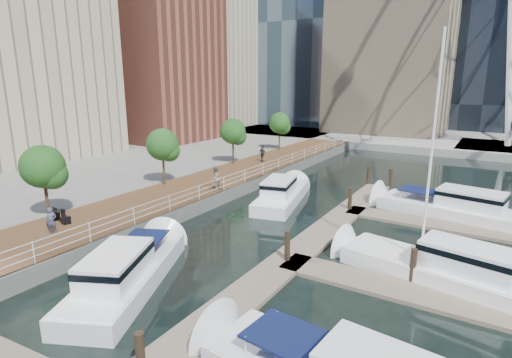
{
  "coord_description": "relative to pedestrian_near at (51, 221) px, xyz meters",
  "views": [
    {
      "loc": [
        11.62,
        -9.25,
        9.27
      ],
      "look_at": [
        -1.65,
        12.51,
        3.0
      ],
      "focal_mm": 28.0,
      "sensor_mm": 36.0,
      "label": 1
    }
  ],
  "objects": [
    {
      "name": "moored_yachts",
      "position": [
        17.44,
        6.5,
        -1.78
      ],
      "size": [
        23.97,
        35.97,
        11.5
      ],
      "color": "white",
      "rests_on": "ground"
    },
    {
      "name": "pedestrian_far",
      "position": [
        -0.47,
        23.78,
        0.1
      ],
      "size": [
        1.11,
        0.73,
        1.75
      ],
      "primitive_type": "imported",
      "rotation": [
        0.0,
        0.0,
        2.82
      ],
      "color": "#2D3139",
      "rests_on": "boardwalk"
    },
    {
      "name": "seawall",
      "position": [
        2.84,
        12.4,
        -1.28
      ],
      "size": [
        0.25,
        60.0,
        1.0
      ],
      "primitive_type": "cube",
      "color": "#595954",
      "rests_on": "ground"
    },
    {
      "name": "pedestrian_mid",
      "position": [
        2.13,
        12.12,
        0.19
      ],
      "size": [
        0.74,
        0.95,
        1.93
      ],
      "primitive_type": "imported",
      "rotation": [
        0.0,
        0.0,
        -1.58
      ],
      "color": "gray",
      "rests_on": "boardwalk"
    },
    {
      "name": "street_trees",
      "position": [
        -2.56,
        11.4,
        2.51
      ],
      "size": [
        2.6,
        42.6,
        4.6
      ],
      "color": "#3F2B1C",
      "rests_on": "ground"
    },
    {
      "name": "boardwalk",
      "position": [
        -0.16,
        12.4,
        -1.28
      ],
      "size": [
        6.0,
        60.0,
        1.0
      ],
      "primitive_type": "cube",
      "color": "brown",
      "rests_on": "ground"
    },
    {
      "name": "pedestrian_near",
      "position": [
        0.0,
        0.0,
        0.0
      ],
      "size": [
        0.67,
        0.66,
        1.56
      ],
      "primitive_type": "imported",
      "rotation": [
        0.0,
        0.0,
        0.76
      ],
      "color": "#46495E",
      "rests_on": "boardwalk"
    },
    {
      "name": "midrise_condos",
      "position": [
        -24.73,
        24.22,
        11.64
      ],
      "size": [
        19.0,
        67.0,
        28.0
      ],
      "color": "#BCAD8E",
      "rests_on": "ground"
    },
    {
      "name": "ground",
      "position": [
        8.84,
        -2.6,
        -1.78
      ],
      "size": [
        520.0,
        520.0,
        0.0
      ],
      "primitive_type": "plane",
      "color": "black",
      "rests_on": "ground"
    },
    {
      "name": "land_far",
      "position": [
        8.84,
        99.4,
        -1.28
      ],
      "size": [
        200.0,
        114.0,
        1.0
      ],
      "primitive_type": "cube",
      "color": "gray",
      "rests_on": "ground"
    },
    {
      "name": "railing",
      "position": [
        2.74,
        12.4,
        -0.25
      ],
      "size": [
        0.1,
        60.0,
        1.05
      ],
      "primitive_type": null,
      "color": "white",
      "rests_on": "boardwalk"
    },
    {
      "name": "floating_docks",
      "position": [
        16.8,
        7.38,
        -1.29
      ],
      "size": [
        16.0,
        34.0,
        2.6
      ],
      "color": "#6D6051",
      "rests_on": "ground"
    },
    {
      "name": "land_inland",
      "position": [
        -27.16,
        12.4,
        -1.28
      ],
      "size": [
        48.0,
        90.0,
        1.0
      ],
      "primitive_type": "cube",
      "color": "gray",
      "rests_on": "ground"
    }
  ]
}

